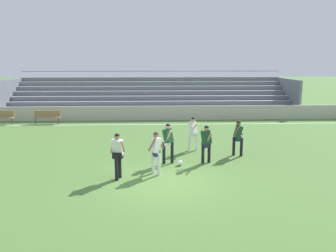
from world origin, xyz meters
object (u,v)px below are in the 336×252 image
object	(u,v)px
player_dark_dropping_back	(168,140)
soccer_ball	(180,163)
bleacher_stand	(152,95)
player_white_overlapping	(118,152)
bench_near_bin	(47,116)
player_white_wide_right	(193,131)
bench_centre_sideline	(0,116)
player_dark_deep_cover	(206,141)
player_white_pressing_high	(156,149)
player_dark_trailing_run	(238,135)

from	to	relation	value
player_dark_dropping_back	soccer_ball	world-z (taller)	player_dark_dropping_back
bleacher_stand	player_white_overlapping	bearing A→B (deg)	-94.16
bench_near_bin	player_white_wide_right	bearing A→B (deg)	-39.79
bleacher_stand	player_dark_dropping_back	world-z (taller)	bleacher_stand
bench_centre_sideline	player_white_wide_right	bearing A→B (deg)	-31.78
bench_centre_sideline	player_dark_deep_cover	xyz separation A→B (m)	(12.64, -9.71, 0.41)
bench_centre_sideline	bench_near_bin	world-z (taller)	same
bench_near_bin	player_white_overlapping	distance (m)	13.05
bench_centre_sideline	player_white_overlapping	world-z (taller)	player_white_overlapping
player_dark_dropping_back	player_white_pressing_high	size ratio (longest dim) A/B	1.03
bleacher_stand	player_dark_deep_cover	bearing A→B (deg)	-80.97
player_dark_deep_cover	soccer_ball	xyz separation A→B (m)	(-1.13, -0.34, -0.85)
bench_centre_sideline	player_white_wide_right	size ratio (longest dim) A/B	1.10
player_white_wide_right	soccer_ball	xyz separation A→B (m)	(-0.81, -2.41, -0.86)
player_dark_dropping_back	player_dark_deep_cover	world-z (taller)	player_dark_dropping_back
player_dark_dropping_back	bleacher_stand	bearing A→B (deg)	92.78
player_white_overlapping	bench_centre_sideline	bearing A→B (deg)	128.19
bench_near_bin	player_dark_trailing_run	size ratio (longest dim) A/B	1.11
player_white_pressing_high	soccer_ball	xyz separation A→B (m)	(0.99, 1.03, -0.87)
player_dark_deep_cover	player_white_wide_right	world-z (taller)	player_white_wide_right
player_white_wide_right	bench_near_bin	bearing A→B (deg)	140.21
bench_near_bin	player_white_pressing_high	xyz separation A→B (m)	(7.36, -11.08, 0.44)
player_white_wide_right	player_white_pressing_high	bearing A→B (deg)	-117.63
player_white_pressing_high	player_dark_trailing_run	distance (m)	4.46
bench_centre_sideline	soccer_ball	size ratio (longest dim) A/B	8.18
bench_near_bin	player_white_pressing_high	world-z (taller)	player_white_pressing_high
player_white_overlapping	bleacher_stand	bearing A→B (deg)	85.84
bleacher_stand	player_dark_dropping_back	distance (m)	14.62
player_dark_dropping_back	player_dark_trailing_run	world-z (taller)	player_dark_dropping_back
bench_near_bin	soccer_ball	bearing A→B (deg)	-50.25
player_white_pressing_high	player_dark_trailing_run	world-z (taller)	player_white_pressing_high
bench_near_bin	player_white_wide_right	world-z (taller)	player_white_wide_right
bench_centre_sideline	player_dark_dropping_back	world-z (taller)	player_dark_dropping_back
player_white_overlapping	player_white_pressing_high	size ratio (longest dim) A/B	1.04
bench_centre_sideline	player_white_pressing_high	world-z (taller)	player_white_pressing_high
bleacher_stand	bench_near_bin	size ratio (longest dim) A/B	12.78
bench_centre_sideline	player_white_pressing_high	xyz separation A→B (m)	(10.51, -11.08, 0.44)
bleacher_stand	player_white_pressing_high	size ratio (longest dim) A/B	13.92
player_dark_deep_cover	soccer_ball	distance (m)	1.45
player_dark_trailing_run	bench_near_bin	bearing A→B (deg)	142.12
bleacher_stand	player_white_wide_right	world-z (taller)	bleacher_stand
player_dark_trailing_run	bench_centre_sideline	bearing A→B (deg)	148.79
bleacher_stand	player_dark_deep_cover	size ratio (longest dim) A/B	14.23
bench_centre_sideline	bench_near_bin	size ratio (longest dim) A/B	1.00
bench_near_bin	soccer_ball	world-z (taller)	bench_near_bin
bleacher_stand	bench_centre_sideline	world-z (taller)	bleacher_stand
player_dark_dropping_back	player_white_wide_right	size ratio (longest dim) A/B	1.05
player_white_overlapping	soccer_ball	xyz separation A→B (m)	(2.39, 1.55, -0.91)
bleacher_stand	player_dark_dropping_back	bearing A→B (deg)	-87.22
player_white_overlapping	player_dark_trailing_run	distance (m)	5.92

